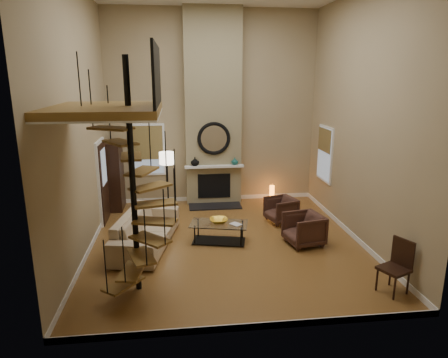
{
  "coord_description": "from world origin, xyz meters",
  "views": [
    {
      "loc": [
        -1.04,
        -8.41,
        3.73
      ],
      "look_at": [
        0.0,
        0.4,
        1.4
      ],
      "focal_mm": 32.23,
      "sensor_mm": 36.0,
      "label": 1
    }
  ],
  "objects": [
    {
      "name": "back_wall",
      "position": [
        0.0,
        3.25,
        2.75
      ],
      "size": [
        6.0,
        0.02,
        5.5
      ],
      "primitive_type": "cube",
      "color": "tan",
      "rests_on": "ground"
    },
    {
      "name": "vase_left",
      "position": [
        -0.55,
        2.82,
        1.3
      ],
      "size": [
        0.24,
        0.24,
        0.25
      ],
      "primitive_type": "imported",
      "color": "black",
      "rests_on": "mantel"
    },
    {
      "name": "mirror_disc",
      "position": [
        0.0,
        2.85,
        1.95
      ],
      "size": [
        0.8,
        0.01,
        0.8
      ],
      "primitive_type": "cylinder",
      "rotation": [
        1.57,
        0.0,
        0.0
      ],
      "color": "white",
      "rests_on": "chimney_breast"
    },
    {
      "name": "spiral_stair",
      "position": [
        -1.78,
        -1.79,
        1.78
      ],
      "size": [
        1.47,
        1.47,
        4.06
      ],
      "color": "black",
      "rests_on": "ground"
    },
    {
      "name": "armchair_near",
      "position": [
        1.62,
        1.13,
        0.35
      ],
      "size": [
        0.87,
        0.86,
        0.64
      ],
      "primitive_type": "imported",
      "rotation": [
        0.0,
        0.0,
        -1.28
      ],
      "color": "#45281F",
      "rests_on": "ground"
    },
    {
      "name": "accent_lamp",
      "position": [
        1.73,
        2.84,
        0.25
      ],
      "size": [
        0.14,
        0.14,
        0.52
      ],
      "primitive_type": "cylinder",
      "color": "orange",
      "rests_on": "ground"
    },
    {
      "name": "coffee_table",
      "position": [
        -0.15,
        0.07,
        0.28
      ],
      "size": [
        1.4,
        0.92,
        0.47
      ],
      "color": "silver",
      "rests_on": "ground"
    },
    {
      "name": "baseboard_front",
      "position": [
        0.0,
        -3.24,
        0.06
      ],
      "size": [
        6.0,
        0.02,
        0.12
      ],
      "primitive_type": "cube",
      "color": "white",
      "rests_on": "ground"
    },
    {
      "name": "hearth",
      "position": [
        0.0,
        2.57,
        0.02
      ],
      "size": [
        1.5,
        0.6,
        0.04
      ],
      "primitive_type": "cube",
      "color": "black",
      "rests_on": "ground"
    },
    {
      "name": "firebox",
      "position": [
        0.0,
        2.86,
        0.55
      ],
      "size": [
        0.95,
        0.02,
        0.72
      ],
      "primitive_type": "cube",
      "color": "black",
      "rests_on": "chimney_breast"
    },
    {
      "name": "mirror_frame",
      "position": [
        0.0,
        2.84,
        1.95
      ],
      "size": [
        0.94,
        0.1,
        0.94
      ],
      "primitive_type": "torus",
      "rotation": [
        1.57,
        0.0,
        0.0
      ],
      "color": "black",
      "rests_on": "chimney_breast"
    },
    {
      "name": "sofa",
      "position": [
        -1.79,
        0.08,
        0.4
      ],
      "size": [
        1.47,
        2.66,
        0.73
      ],
      "primitive_type": "imported",
      "rotation": [
        0.0,
        0.0,
        1.37
      ],
      "color": "tan",
      "rests_on": "ground"
    },
    {
      "name": "chimney_breast",
      "position": [
        0.0,
        3.06,
        2.75
      ],
      "size": [
        1.6,
        0.38,
        5.5
      ],
      "primitive_type": "cube",
      "color": "#897D59",
      "rests_on": "ground"
    },
    {
      "name": "baseboard_left",
      "position": [
        -2.99,
        0.0,
        0.06
      ],
      "size": [
        0.02,
        6.5,
        0.12
      ],
      "primitive_type": "cube",
      "color": "white",
      "rests_on": "ground"
    },
    {
      "name": "armchair_far",
      "position": [
        1.8,
        -0.25,
        0.35
      ],
      "size": [
        0.92,
        0.9,
        0.71
      ],
      "primitive_type": "imported",
      "rotation": [
        0.0,
        0.0,
        -1.37
      ],
      "color": "#45281F",
      "rests_on": "ground"
    },
    {
      "name": "hutch",
      "position": [
        -2.8,
        2.78,
        0.95
      ],
      "size": [
        0.41,
        0.87,
        1.95
      ],
      "primitive_type": "cube",
      "color": "black",
      "rests_on": "ground"
    },
    {
      "name": "entry_door",
      "position": [
        -2.95,
        1.8,
        1.05
      ],
      "size": [
        0.1,
        1.05,
        2.16
      ],
      "color": "white",
      "rests_on": "ground"
    },
    {
      "name": "floor_lamp",
      "position": [
        -1.33,
        2.19,
        1.41
      ],
      "size": [
        0.4,
        0.4,
        1.71
      ],
      "color": "black",
      "rests_on": "ground"
    },
    {
      "name": "ground",
      "position": [
        0.0,
        0.0,
        -0.01
      ],
      "size": [
        6.0,
        6.5,
        0.01
      ],
      "primitive_type": "cube",
      "color": "olive",
      "rests_on": "ground"
    },
    {
      "name": "baseboard_right",
      "position": [
        2.99,
        0.0,
        0.06
      ],
      "size": [
        0.02,
        6.5,
        0.12
      ],
      "primitive_type": "cube",
      "color": "white",
      "rests_on": "ground"
    },
    {
      "name": "loft",
      "position": [
        -2.04,
        -1.8,
        3.24
      ],
      "size": [
        1.7,
        2.2,
        1.09
      ],
      "color": "olive",
      "rests_on": "left_wall"
    },
    {
      "name": "left_wall",
      "position": [
        -3.0,
        0.0,
        2.75
      ],
      "size": [
        0.02,
        6.5,
        5.5
      ],
      "primitive_type": "cube",
      "color": "tan",
      "rests_on": "ground"
    },
    {
      "name": "vase_right",
      "position": [
        0.6,
        2.82,
        1.28
      ],
      "size": [
        0.2,
        0.2,
        0.21
      ],
      "primitive_type": "imported",
      "color": "#185650",
      "rests_on": "mantel"
    },
    {
      "name": "baseboard_back",
      "position": [
        0.0,
        3.24,
        0.06
      ],
      "size": [
        6.0,
        0.02,
        0.12
      ],
      "primitive_type": "cube",
      "color": "white",
      "rests_on": "ground"
    },
    {
      "name": "mantel",
      "position": [
        0.0,
        2.78,
        1.15
      ],
      "size": [
        1.7,
        0.18,
        0.06
      ],
      "primitive_type": "cube",
      "color": "white",
      "rests_on": "chimney_breast"
    },
    {
      "name": "book",
      "position": [
        0.2,
        -0.08,
        0.46
      ],
      "size": [
        0.3,
        0.31,
        0.02
      ],
      "primitive_type": "imported",
      "rotation": [
        0.0,
        0.0,
        0.65
      ],
      "color": "gray",
      "rests_on": "coffee_table"
    },
    {
      "name": "front_wall",
      "position": [
        0.0,
        -3.25,
        2.75
      ],
      "size": [
        6.0,
        0.02,
        5.5
      ],
      "primitive_type": "cube",
      "color": "tan",
      "rests_on": "ground"
    },
    {
      "name": "right_wall",
      "position": [
        3.0,
        0.0,
        2.75
      ],
      "size": [
        0.02,
        6.5,
        5.5
      ],
      "primitive_type": "cube",
      "color": "tan",
      "rests_on": "ground"
    },
    {
      "name": "window_right",
      "position": [
        2.97,
        2.0,
        1.63
      ],
      "size": [
        0.06,
        1.02,
        1.52
      ],
      "color": "white",
      "rests_on": "right_wall"
    },
    {
      "name": "window_back",
      "position": [
        -1.9,
        3.22,
        1.62
      ],
      "size": [
        1.02,
        0.06,
        1.52
      ],
      "color": "white",
      "rests_on": "back_wall"
    },
    {
      "name": "side_chair",
      "position": [
        2.71,
        -2.42,
        0.53
      ],
      "size": [
        0.59,
        0.59,
        0.96
      ],
      "color": "black",
      "rests_on": "ground"
    },
    {
      "name": "bowl",
      "position": [
        -0.15,
        0.12,
        0.5
      ],
      "size": [
        0.41,
        0.41,
        0.1
      ],
      "primitive_type": "imported",
      "color": "gold",
      "rests_on": "coffee_table"
    }
  ]
}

